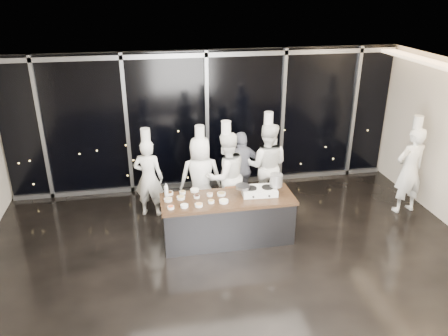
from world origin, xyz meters
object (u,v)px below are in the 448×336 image
object	(u,v)px
demo_counter	(228,219)
chef_left	(201,177)
stock_pot	(276,180)
stove	(259,191)
frying_pan	(242,187)
chef_right	(267,165)
chef_side	(409,170)
chef_far_left	(149,177)
guest	(242,169)
chef_center	(226,176)

from	to	relation	value
demo_counter	chef_left	bearing A→B (deg)	109.21
stock_pot	stove	bearing A→B (deg)	179.72
frying_pan	chef_right	distance (m)	1.40
chef_side	demo_counter	bearing A→B (deg)	-2.85
stock_pot	chef_left	size ratio (longest dim) A/B	0.12
stove	frying_pan	world-z (taller)	frying_pan
stock_pot	chef_side	bearing A→B (deg)	7.68
demo_counter	stove	bearing A→B (deg)	4.62
stove	frying_pan	distance (m)	0.34
demo_counter	chef_far_left	bearing A→B (deg)	137.69
chef_right	chef_side	world-z (taller)	chef_right
frying_pan	chef_side	xyz separation A→B (m)	(3.65, 0.37, -0.10)
stock_pot	guest	bearing A→B (deg)	104.63
chef_far_left	chef_center	world-z (taller)	chef_center
stove	chef_left	world-z (taller)	chef_left
stove	chef_far_left	xyz separation A→B (m)	(-2.02, 1.23, -0.10)
guest	stove	bearing A→B (deg)	77.07
frying_pan	chef_left	bearing A→B (deg)	127.71
stove	chef_far_left	world-z (taller)	chef_far_left
frying_pan	guest	distance (m)	1.36
chef_left	chef_center	xyz separation A→B (m)	(0.50, -0.14, 0.05)
chef_far_left	chef_right	distance (m)	2.49
stove	chef_far_left	distance (m)	2.37
chef_right	chef_side	distance (m)	2.96
stove	chef_left	xyz separation A→B (m)	(-0.97, 0.99, -0.08)
chef_far_left	guest	bearing A→B (deg)	-160.00
stove	frying_pan	bearing A→B (deg)	177.10
chef_far_left	chef_side	bearing A→B (deg)	-172.02
stove	guest	xyz separation A→B (m)	(-0.03, 1.34, -0.13)
guest	chef_right	distance (m)	0.55
stock_pot	chef_right	size ratio (longest dim) A/B	0.11
guest	chef_right	bearing A→B (deg)	148.29
stove	stock_pot	distance (m)	0.37
chef_right	frying_pan	bearing A→B (deg)	74.71
chef_right	stock_pot	bearing A→B (deg)	101.88
guest	demo_counter	bearing A→B (deg)	53.32
demo_counter	chef_right	world-z (taller)	chef_right
chef_right	chef_center	bearing A→B (deg)	38.99
stove	chef_right	bearing A→B (deg)	71.50
frying_pan	chef_right	size ratio (longest dim) A/B	0.23
demo_counter	chef_far_left	world-z (taller)	chef_far_left
frying_pan	stock_pot	xyz separation A→B (m)	(0.64, -0.04, 0.09)
chef_left	guest	distance (m)	1.00
chef_side	stock_pot	bearing A→B (deg)	-1.74
frying_pan	stock_pot	bearing A→B (deg)	0.13
chef_far_left	stove	bearing A→B (deg)	165.32
chef_center	chef_right	bearing A→B (deg)	179.97
chef_center	chef_side	bearing A→B (deg)	153.74
chef_far_left	chef_right	world-z (taller)	chef_right
demo_counter	guest	bearing A→B (deg)	67.57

